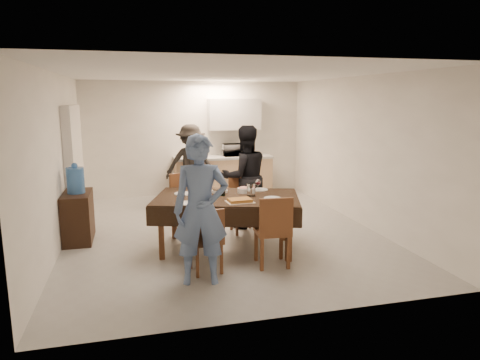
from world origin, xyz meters
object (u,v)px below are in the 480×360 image
object	(u,v)px
water_jug	(75,180)
person_near	(201,210)
microwave	(234,150)
water_pitcher	(251,190)
person_far	(245,177)
dining_table	(227,199)
console	(78,217)
person_kitchen	(191,164)
wine_bottle	(223,186)
savoury_tart	(240,200)

from	to	relation	value
water_jug	person_near	size ratio (longest dim) A/B	0.22
microwave	water_jug	bearing A→B (deg)	39.60
water_pitcher	person_far	size ratio (longest dim) A/B	0.10
dining_table	water_jug	size ratio (longest dim) A/B	5.83
console	person_kitchen	bearing A→B (deg)	45.88
person_far	microwave	bearing A→B (deg)	-104.92
person_near	person_far	world-z (taller)	person_near
wine_bottle	person_kitchen	size ratio (longest dim) A/B	0.18
person_near	savoury_tart	bearing A→B (deg)	54.01
person_near	person_far	bearing A→B (deg)	70.50
water_jug	person_kitchen	distance (m)	2.99
water_pitcher	microwave	bearing A→B (deg)	80.49
console	person_kitchen	size ratio (longest dim) A/B	0.50
water_pitcher	microwave	world-z (taller)	microwave
microwave	person_far	world-z (taller)	person_far
console	water_jug	size ratio (longest dim) A/B	2.09
water_pitcher	person_far	xyz separation A→B (m)	(0.20, 1.10, -0.02)
dining_table	wine_bottle	distance (m)	0.20
water_pitcher	savoury_tart	world-z (taller)	water_pitcher
console	person_kitchen	distance (m)	3.02
microwave	person_far	xyz separation A→B (m)	(-0.40, -2.50, -0.16)
savoury_tart	person_far	distance (m)	1.50
wine_bottle	savoury_tart	bearing A→B (deg)	-70.77
microwave	water_pitcher	bearing A→B (deg)	80.49
dining_table	person_near	bearing A→B (deg)	-100.92
dining_table	savoury_tart	world-z (taller)	savoury_tart
wine_bottle	person_kitchen	bearing A→B (deg)	91.00
console	microwave	xyz separation A→B (m)	(3.14, 2.59, 0.66)
water_jug	person_far	world-z (taller)	person_far
wine_bottle	console	bearing A→B (deg)	156.95
savoury_tart	person_far	xyz separation A→B (m)	(0.45, 1.43, 0.05)
dining_table	console	world-z (taller)	dining_table
water_pitcher	savoury_tart	xyz separation A→B (m)	(-0.25, -0.33, -0.07)
savoury_tart	person_near	distance (m)	0.94
console	person_far	xyz separation A→B (m)	(2.73, 0.09, 0.50)
console	savoury_tart	world-z (taller)	savoury_tart
person_near	person_kitchen	world-z (taller)	person_near
savoury_tart	person_kitchen	distance (m)	3.49
dining_table	person_kitchen	distance (m)	3.11
dining_table	person_far	xyz separation A→B (m)	(0.55, 1.05, 0.11)
wine_bottle	person_near	world-z (taller)	person_near
savoury_tart	water_jug	bearing A→B (deg)	149.63
wine_bottle	savoury_tart	xyz separation A→B (m)	(0.15, -0.43, -0.13)
console	wine_bottle	size ratio (longest dim) A/B	2.81
person_kitchen	water_jug	bearing A→B (deg)	-134.12
person_near	person_kitchen	xyz separation A→B (m)	(0.45, 4.15, -0.07)
dining_table	water_jug	distance (m)	2.39
wine_bottle	savoury_tart	size ratio (longest dim) A/B	0.81
water_pitcher	person_far	world-z (taller)	person_far
microwave	person_near	distance (m)	4.84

